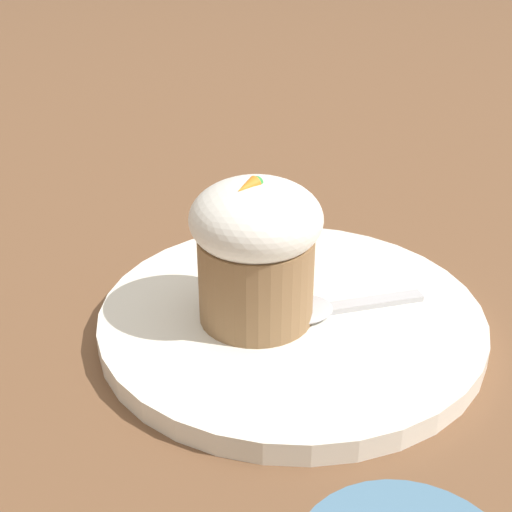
{
  "coord_description": "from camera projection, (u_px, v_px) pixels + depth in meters",
  "views": [
    {
      "loc": [
        0.3,
        0.25,
        0.26
      ],
      "look_at": [
        0.02,
        -0.01,
        0.06
      ],
      "focal_mm": 50.0,
      "sensor_mm": 36.0,
      "label": 1
    }
  ],
  "objects": [
    {
      "name": "carrot_cake",
      "position": [
        256.0,
        248.0,
        0.43
      ],
      "size": [
        0.08,
        0.08,
        0.1
      ],
      "color": "olive",
      "rests_on": "dessert_plate"
    },
    {
      "name": "spoon",
      "position": [
        313.0,
        310.0,
        0.46
      ],
      "size": [
        0.1,
        0.08,
        0.01
      ],
      "color": "#B7B7BC",
      "rests_on": "dessert_plate"
    },
    {
      "name": "ground_plane",
      "position": [
        291.0,
        329.0,
        0.47
      ],
      "size": [
        4.0,
        4.0,
        0.0
      ],
      "primitive_type": "plane",
      "color": "brown"
    },
    {
      "name": "dessert_plate",
      "position": [
        291.0,
        319.0,
        0.47
      ],
      "size": [
        0.25,
        0.25,
        0.01
      ],
      "color": "white",
      "rests_on": "ground_plane"
    }
  ]
}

